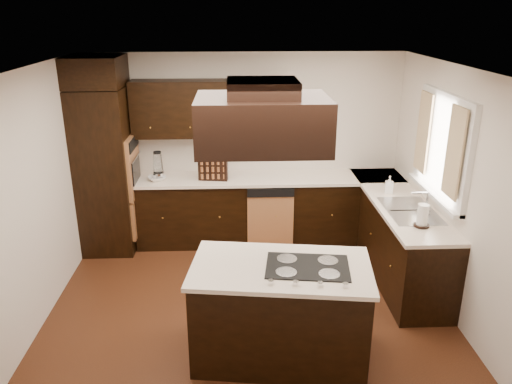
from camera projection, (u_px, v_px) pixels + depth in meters
floor at (249, 316)px, 5.23m from camera, size 4.20×4.20×0.02m
ceiling at (248, 70)px, 4.36m from camera, size 4.20×4.20×0.02m
wall_back at (244, 147)px, 6.77m from camera, size 4.20×0.02×2.50m
wall_front at (260, 342)px, 2.81m from camera, size 4.20×0.02×2.50m
wall_left at (25, 208)px, 4.70m from camera, size 0.02×4.20×2.50m
wall_right at (464, 200)px, 4.88m from camera, size 0.02×4.20×2.50m
oven_column at (106, 171)px, 6.38m from camera, size 0.65×0.75×2.12m
wall_oven_face at (133, 166)px, 6.38m from camera, size 0.05×0.62×0.78m
base_cabinets_back at (247, 211)px, 6.76m from camera, size 2.93×0.60×0.88m
base_cabinets_right at (396, 237)px, 5.99m from camera, size 0.60×2.40×0.88m
countertop_back at (247, 179)px, 6.59m from camera, size 2.93×0.63×0.04m
countertop_right at (399, 201)px, 5.83m from camera, size 0.63×2.40×0.04m
upper_cabinets at (210, 109)px, 6.39m from camera, size 2.00×0.34×0.72m
dishwasher_front at (270, 222)px, 6.51m from camera, size 0.60×0.05×0.72m
window_frame at (443, 146)px, 5.25m from camera, size 0.06×1.32×1.12m
window_pane at (445, 146)px, 5.26m from camera, size 0.00×1.20×1.00m
curtain_left at (454, 153)px, 4.84m from camera, size 0.02×0.34×0.90m
curtain_right at (423, 132)px, 5.63m from camera, size 0.02×0.34×0.90m
sink_rim at (410, 210)px, 5.50m from camera, size 0.52×0.84×0.01m
island at (280, 313)px, 4.48m from camera, size 1.60×1.01×0.88m
island_top at (281, 268)px, 4.32m from camera, size 1.66×1.07×0.04m
cooktop at (307, 267)px, 4.30m from camera, size 0.77×0.56×0.01m
range_hood at (262, 123)px, 3.97m from camera, size 1.05×0.72×0.42m
hood_duct at (263, 88)px, 3.87m from camera, size 0.55×0.50×0.13m
blender_base at (159, 176)px, 6.46m from camera, size 0.15×0.15×0.10m
blender_pitcher at (158, 163)px, 6.40m from camera, size 0.13×0.13×0.26m
spice_rack at (213, 168)px, 6.43m from camera, size 0.39×0.15×0.31m
mixing_bowl at (157, 178)px, 6.46m from camera, size 0.28×0.28×0.06m
soap_bottle at (389, 185)px, 6.00m from camera, size 0.12×0.12×0.21m
paper_towel at (423, 216)px, 5.06m from camera, size 0.15×0.15×0.24m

